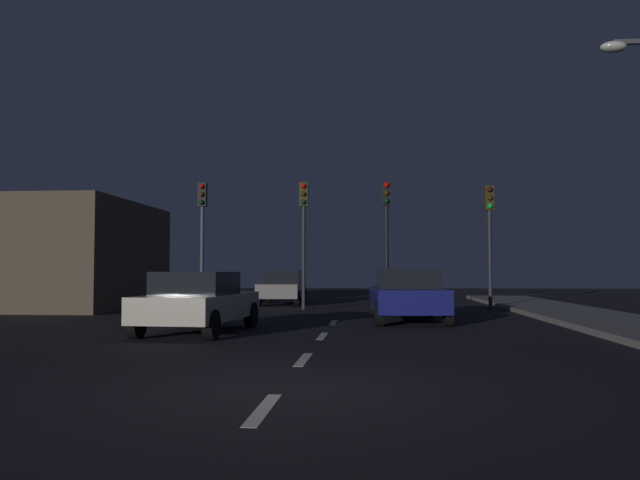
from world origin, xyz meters
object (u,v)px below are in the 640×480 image
object	(u,v)px
car_stopped_ahead	(407,295)
traffic_signal_far_right	(490,222)
traffic_signal_center_left	(304,220)
traffic_signal_center_right	(386,219)
car_oncoming_far	(282,287)
traffic_signal_far_left	(202,220)
car_adjacent_lane	(198,301)

from	to	relation	value
car_stopped_ahead	traffic_signal_far_right	bearing A→B (deg)	58.67
traffic_signal_center_left	traffic_signal_center_right	bearing A→B (deg)	0.00
traffic_signal_far_right	car_oncoming_far	distance (m)	9.30
traffic_signal_far_left	traffic_signal_far_right	size ratio (longest dim) A/B	1.05
traffic_signal_center_right	car_adjacent_lane	xyz separation A→B (m)	(-4.55, -9.19, -2.62)
traffic_signal_center_left	car_stopped_ahead	xyz separation A→B (m)	(3.56, -5.41, -2.59)
traffic_signal_far_left	car_oncoming_far	bearing A→B (deg)	55.18
traffic_signal_far_right	car_stopped_ahead	bearing A→B (deg)	-121.33
traffic_signal_center_left	car_adjacent_lane	distance (m)	9.67
traffic_signal_far_left	traffic_signal_center_left	xyz separation A→B (m)	(3.89, -0.00, -0.02)
traffic_signal_center_right	traffic_signal_far_right	distance (m)	3.76
traffic_signal_center_left	traffic_signal_far_right	world-z (taller)	traffic_signal_center_left
traffic_signal_center_left	traffic_signal_center_right	xyz separation A→B (m)	(3.09, 0.00, 0.00)
traffic_signal_center_left	traffic_signal_far_right	xyz separation A→B (m)	(6.85, -0.00, -0.13)
traffic_signal_center_right	car_oncoming_far	distance (m)	6.32
traffic_signal_far_left	car_oncoming_far	size ratio (longest dim) A/B	1.22
car_adjacent_lane	car_oncoming_far	xyz separation A→B (m)	(0.13, 12.87, 0.01)
traffic_signal_far_right	traffic_signal_center_left	bearing A→B (deg)	180.00
traffic_signal_center_right	car_stopped_ahead	world-z (taller)	traffic_signal_center_right
car_oncoming_far	traffic_signal_far_right	bearing A→B (deg)	-24.21
traffic_signal_center_left	traffic_signal_center_right	size ratio (longest dim) A/B	1.00
car_stopped_ahead	car_adjacent_lane	distance (m)	6.29
traffic_signal_far_left	traffic_signal_center_right	xyz separation A→B (m)	(6.98, -0.00, -0.01)
traffic_signal_center_right	car_stopped_ahead	size ratio (longest dim) A/B	1.04
car_adjacent_lane	car_stopped_ahead	bearing A→B (deg)	37.05
car_adjacent_lane	car_oncoming_far	size ratio (longest dim) A/B	1.10
car_stopped_ahead	traffic_signal_center_right	bearing A→B (deg)	94.93
traffic_signal_center_right	car_oncoming_far	size ratio (longest dim) A/B	1.21
traffic_signal_far_left	car_stopped_ahead	xyz separation A→B (m)	(7.45, -5.41, -2.61)
traffic_signal_center_left	traffic_signal_far_right	size ratio (longest dim) A/B	1.05
traffic_signal_far_left	car_adjacent_lane	xyz separation A→B (m)	(2.43, -9.19, -2.64)
traffic_signal_far_left	car_stopped_ahead	distance (m)	9.56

